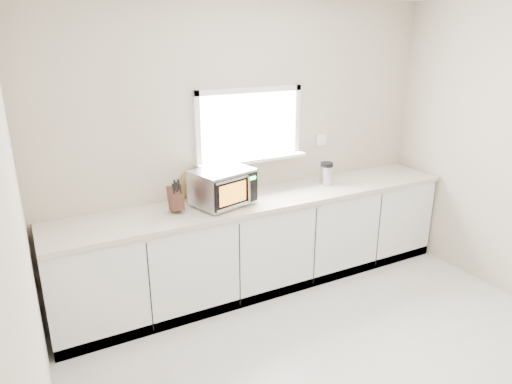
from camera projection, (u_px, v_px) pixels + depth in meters
back_wall at (249, 144)px, 4.38m from camera, size 4.00×0.17×2.70m
cabinets at (263, 243)px, 4.43m from camera, size 3.92×0.60×0.88m
countertop at (264, 199)px, 4.27m from camera, size 3.92×0.64×0.04m
microwave at (223, 187)px, 4.02m from camera, size 0.58×0.51×0.32m
knife_block at (176, 197)px, 3.87m from camera, size 0.10×0.21×0.30m
cutting_board at (195, 184)px, 4.16m from camera, size 0.29×0.07×0.29m
coffee_grinder at (326, 173)px, 4.61m from camera, size 0.15×0.15×0.23m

